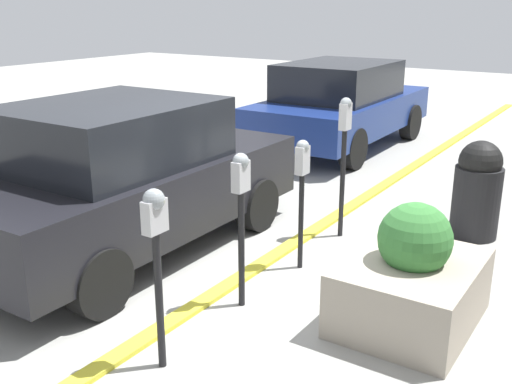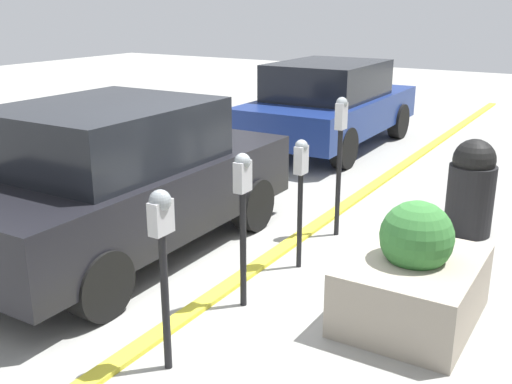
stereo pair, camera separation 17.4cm
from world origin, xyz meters
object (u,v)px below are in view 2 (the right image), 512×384
at_px(parking_meter_fourth, 340,141).
at_px(parking_meter_middle, 301,177).
at_px(parking_meter_nearest, 162,240).
at_px(planter_box, 413,278).
at_px(parked_car_rear, 330,103).
at_px(trash_bin, 471,187).
at_px(parking_meter_second, 243,199).
at_px(parked_car_middle, 117,177).

bearing_deg(parking_meter_fourth, parking_meter_middle, -177.81).
distance_m(parking_meter_nearest, parking_meter_middle, 2.08).
bearing_deg(planter_box, parked_car_rear, 31.06).
bearing_deg(parking_meter_nearest, trash_bin, -17.57).
bearing_deg(parking_meter_second, parking_meter_middle, -2.57).
xyz_separation_m(parking_meter_middle, trash_bin, (1.85, -1.24, -0.40)).
bearing_deg(parking_meter_fourth, parking_meter_second, 179.86).
height_order(parking_meter_middle, planter_box, parking_meter_middle).
distance_m(parking_meter_second, trash_bin, 3.14).
bearing_deg(parking_meter_fourth, parked_car_rear, 26.03).
distance_m(planter_box, parked_car_middle, 3.19).
distance_m(parking_meter_fourth, parked_car_rear, 4.49).
bearing_deg(parked_car_rear, parking_meter_middle, -159.14).
relative_size(parking_meter_middle, trash_bin, 1.18).
distance_m(planter_box, trash_bin, 2.31).
relative_size(parking_meter_nearest, parking_meter_fourth, 0.86).
distance_m(parking_meter_second, parked_car_middle, 1.85).
xyz_separation_m(parking_meter_nearest, parking_meter_middle, (2.08, -0.00, -0.06)).
bearing_deg(parking_meter_fourth, parked_car_middle, 131.95).
bearing_deg(trash_bin, parking_meter_nearest, 162.43).
height_order(parking_meter_middle, parked_car_rear, parked_car_rear).
bearing_deg(parked_car_middle, trash_bin, -51.88).
bearing_deg(trash_bin, parking_meter_second, 155.54).
height_order(parking_meter_middle, trash_bin, parking_meter_middle).
xyz_separation_m(parking_meter_middle, parked_car_rear, (5.04, 2.00, -0.15)).
bearing_deg(parking_meter_middle, parked_car_middle, 108.33).
relative_size(parking_meter_fourth, parked_car_rear, 0.37).
bearing_deg(parked_car_rear, parking_meter_second, -162.78).
xyz_separation_m(parking_meter_middle, parking_meter_fourth, (1.02, 0.04, 0.16)).
distance_m(parking_meter_fourth, planter_box, 2.12).
bearing_deg(parking_meter_middle, parking_meter_nearest, 179.98).
xyz_separation_m(parked_car_rear, trash_bin, (-3.19, -3.25, -0.25)).
bearing_deg(planter_box, trash_bin, 1.46).
bearing_deg(trash_bin, planter_box, -178.54).
relative_size(parking_meter_second, parked_car_rear, 0.32).
bearing_deg(parked_car_middle, parking_meter_middle, -72.07).
relative_size(parked_car_middle, trash_bin, 3.53).
xyz_separation_m(parking_meter_fourth, trash_bin, (0.83, -1.28, -0.56)).
distance_m(parking_meter_second, parking_meter_middle, 0.98).
relative_size(parking_meter_second, parked_car_middle, 0.35).
bearing_deg(parking_meter_fourth, planter_box, -137.52).
distance_m(parking_meter_second, parking_meter_fourth, 2.00).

